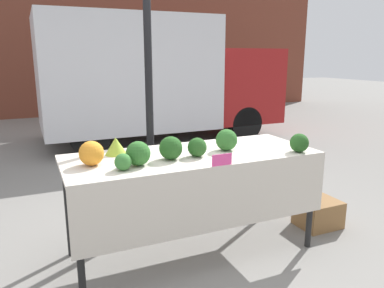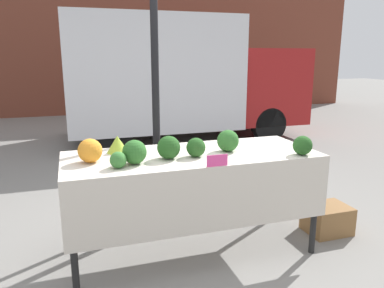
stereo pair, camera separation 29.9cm
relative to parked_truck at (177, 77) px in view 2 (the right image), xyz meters
The scene contains 15 objects.
ground_plane 4.72m from the parked_truck, 104.20° to the right, with size 40.00×40.00×0.00m, color gray.
building_facade 4.43m from the parked_truck, 105.38° to the left, with size 16.00×0.60×5.15m.
tent_pole 3.98m from the parked_truck, 108.51° to the right, with size 0.07×0.07×2.54m.
parked_truck is the anchor object (origin of this frame).
market_table 4.65m from the parked_truck, 104.00° to the right, with size 2.03×0.81×0.86m.
orange_cauliflower 4.83m from the parked_truck, 113.33° to the right, with size 0.18×0.18×0.18m.
romanesco_head 4.53m from the parked_truck, 111.85° to the right, with size 0.17×0.17×0.14m.
broccoli_head_0 4.74m from the parked_truck, 93.58° to the right, with size 0.15×0.15×0.15m.
broccoli_head_1 4.71m from the parked_truck, 106.48° to the right, with size 0.18×0.18×0.18m.
broccoli_head_2 4.66m from the parked_truck, 103.89° to the right, with size 0.15×0.15×0.15m.
broccoli_head_3 4.52m from the parked_truck, 100.39° to the right, with size 0.18×0.18×0.18m.
broccoli_head_4 4.85m from the parked_truck, 109.36° to the right, with size 0.18×0.18×0.18m.
broccoli_head_5 4.96m from the parked_truck, 110.49° to the right, with size 0.12×0.12×0.12m.
price_sign 4.94m from the parked_truck, 102.39° to the right, with size 0.16×0.01×0.08m.
produce_crate 4.62m from the parked_truck, 87.43° to the right, with size 0.39×0.32×0.26m.
Camera 2 is at (-0.90, -2.77, 1.63)m, focal length 35.00 mm.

